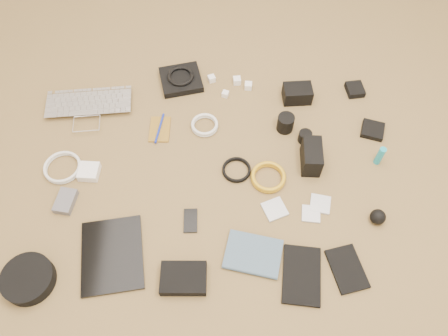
{
  "coord_description": "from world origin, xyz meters",
  "views": [
    {
      "loc": [
        0.04,
        -0.89,
        1.51
      ],
      "look_at": [
        0.05,
        0.02,
        0.02
      ],
      "focal_mm": 35.0,
      "sensor_mm": 36.0,
      "label": 1
    }
  ],
  "objects_px": {
    "dslr_camera": "(297,94)",
    "headphone_case": "(28,279)",
    "tablet": "(112,255)",
    "laptop": "(88,113)",
    "paperback": "(249,274)",
    "phone": "(191,221)"
  },
  "relations": [
    {
      "from": "dslr_camera",
      "to": "phone",
      "type": "xyz_separation_m",
      "value": [
        -0.46,
        -0.6,
        -0.03
      ]
    },
    {
      "from": "dslr_camera",
      "to": "headphone_case",
      "type": "bearing_deg",
      "value": -144.05
    },
    {
      "from": "headphone_case",
      "to": "laptop",
      "type": "bearing_deg",
      "value": 82.59
    },
    {
      "from": "laptop",
      "to": "tablet",
      "type": "height_order",
      "value": "laptop"
    },
    {
      "from": "dslr_camera",
      "to": "headphone_case",
      "type": "xyz_separation_m",
      "value": [
        -1.02,
        -0.82,
        -0.01
      ]
    },
    {
      "from": "laptop",
      "to": "paperback",
      "type": "xyz_separation_m",
      "value": [
        0.67,
        -0.73,
        -0.0
      ]
    },
    {
      "from": "tablet",
      "to": "headphone_case",
      "type": "bearing_deg",
      "value": -169.88
    },
    {
      "from": "phone",
      "to": "laptop",
      "type": "bearing_deg",
      "value": 131.04
    },
    {
      "from": "headphone_case",
      "to": "dslr_camera",
      "type": "bearing_deg",
      "value": 38.8
    },
    {
      "from": "dslr_camera",
      "to": "headphone_case",
      "type": "distance_m",
      "value": 1.3
    },
    {
      "from": "laptop",
      "to": "phone",
      "type": "height_order",
      "value": "laptop"
    },
    {
      "from": "laptop",
      "to": "tablet",
      "type": "xyz_separation_m",
      "value": [
        0.18,
        -0.65,
        -0.01
      ]
    },
    {
      "from": "dslr_camera",
      "to": "paperback",
      "type": "distance_m",
      "value": 0.84
    },
    {
      "from": "phone",
      "to": "paperback",
      "type": "bearing_deg",
      "value": -45.37
    },
    {
      "from": "laptop",
      "to": "phone",
      "type": "distance_m",
      "value": 0.69
    },
    {
      "from": "paperback",
      "to": "phone",
      "type": "bearing_deg",
      "value": 58.69
    },
    {
      "from": "dslr_camera",
      "to": "tablet",
      "type": "bearing_deg",
      "value": -138.37
    },
    {
      "from": "dslr_camera",
      "to": "tablet",
      "type": "xyz_separation_m",
      "value": [
        -0.74,
        -0.73,
        -0.03
      ]
    },
    {
      "from": "tablet",
      "to": "phone",
      "type": "xyz_separation_m",
      "value": [
        0.28,
        0.13,
        -0.0
      ]
    },
    {
      "from": "dslr_camera",
      "to": "paperback",
      "type": "relative_size",
      "value": 0.62
    },
    {
      "from": "phone",
      "to": "paperback",
      "type": "distance_m",
      "value": 0.3
    },
    {
      "from": "dslr_camera",
      "to": "laptop",
      "type": "bearing_deg",
      "value": -178.0
    }
  ]
}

